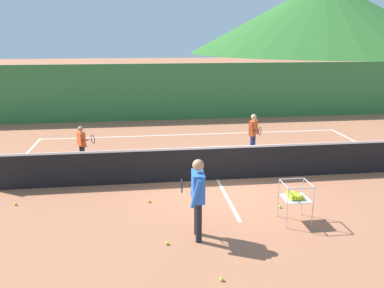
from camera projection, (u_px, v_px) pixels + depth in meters
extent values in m
plane|color=#A86647|center=(217.00, 180.00, 11.12)|extent=(120.00, 120.00, 0.00)
cube|color=white|center=(193.00, 134.00, 16.16)|extent=(12.05, 0.08, 0.01)
cube|color=white|center=(217.00, 180.00, 11.12)|extent=(0.08, 5.27, 0.01)
cube|color=black|center=(218.00, 164.00, 11.00)|extent=(11.83, 0.02, 0.92)
cube|color=white|center=(218.00, 148.00, 10.87)|extent=(11.83, 0.03, 0.06)
cylinder|color=black|center=(199.00, 223.00, 7.70)|extent=(0.12, 0.12, 0.82)
cylinder|color=black|center=(197.00, 216.00, 8.00)|extent=(0.12, 0.12, 0.82)
cube|color=blue|center=(198.00, 186.00, 7.66)|extent=(0.25, 0.50, 0.57)
sphere|color=tan|center=(198.00, 165.00, 7.54)|extent=(0.23, 0.23, 0.23)
cylinder|color=blue|center=(196.00, 194.00, 7.39)|extent=(0.23, 0.10, 0.56)
cylinder|color=blue|center=(195.00, 183.00, 7.94)|extent=(0.17, 0.09, 0.56)
torus|color=#262628|center=(182.00, 186.00, 7.92)|extent=(0.03, 0.29, 0.29)
cylinder|color=black|center=(194.00, 185.00, 7.95)|extent=(0.22, 0.04, 0.03)
cylinder|color=black|center=(81.00, 153.00, 12.57)|extent=(0.09, 0.09, 0.60)
cylinder|color=black|center=(84.00, 155.00, 12.39)|extent=(0.09, 0.09, 0.60)
cube|color=#E55926|center=(81.00, 139.00, 12.34)|extent=(0.31, 0.39, 0.42)
sphere|color=tan|center=(80.00, 129.00, 12.26)|extent=(0.16, 0.16, 0.16)
cylinder|color=#E55926|center=(80.00, 138.00, 12.54)|extent=(0.17, 0.13, 0.41)
cylinder|color=#E55926|center=(85.00, 141.00, 12.21)|extent=(0.14, 0.11, 0.41)
torus|color=#262628|center=(93.00, 139.00, 12.35)|extent=(0.16, 0.27, 0.29)
cylinder|color=black|center=(85.00, 140.00, 12.22)|extent=(0.21, 0.13, 0.03)
cylinder|color=navy|center=(254.00, 143.00, 13.59)|extent=(0.10, 0.10, 0.68)
cylinder|color=navy|center=(251.00, 145.00, 13.36)|extent=(0.10, 0.10, 0.68)
cube|color=#E55926|center=(253.00, 127.00, 13.32)|extent=(0.38, 0.44, 0.48)
sphere|color=#DBAD84|center=(254.00, 117.00, 13.22)|extent=(0.19, 0.19, 0.19)
cylinder|color=#E55926|center=(257.00, 127.00, 13.50)|extent=(0.19, 0.16, 0.47)
cylinder|color=#E55926|center=(252.00, 130.00, 13.11)|extent=(0.16, 0.14, 0.47)
torus|color=#262628|center=(260.00, 131.00, 13.00)|extent=(0.18, 0.25, 0.29)
cylinder|color=black|center=(253.00, 130.00, 13.10)|extent=(0.20, 0.15, 0.03)
cylinder|color=#B7B7BC|center=(278.00, 198.00, 8.76)|extent=(0.02, 0.02, 0.89)
cylinder|color=#B7B7BC|center=(302.00, 197.00, 8.83)|extent=(0.02, 0.02, 0.89)
cylinder|color=#B7B7BC|center=(287.00, 209.00, 8.23)|extent=(0.02, 0.02, 0.89)
cylinder|color=#B7B7BC|center=(313.00, 207.00, 8.30)|extent=(0.02, 0.02, 0.89)
cube|color=#B7B7BC|center=(295.00, 198.00, 8.50)|extent=(0.56, 0.56, 0.01)
cube|color=#B7B7BC|center=(292.00, 179.00, 8.68)|extent=(0.56, 0.02, 0.02)
cube|color=#B7B7BC|center=(302.00, 188.00, 8.14)|extent=(0.56, 0.02, 0.02)
cube|color=#B7B7BC|center=(284.00, 184.00, 8.37)|extent=(0.02, 0.56, 0.02)
cube|color=#B7B7BC|center=(309.00, 183.00, 8.44)|extent=(0.02, 0.56, 0.02)
sphere|color=yellow|center=(292.00, 199.00, 8.35)|extent=(0.07, 0.07, 0.07)
sphere|color=yellow|center=(291.00, 198.00, 8.41)|extent=(0.07, 0.07, 0.07)
sphere|color=yellow|center=(290.00, 197.00, 8.47)|extent=(0.07, 0.07, 0.07)
sphere|color=yellow|center=(289.00, 196.00, 8.53)|extent=(0.07, 0.07, 0.07)
sphere|color=yellow|center=(288.00, 195.00, 8.60)|extent=(0.07, 0.07, 0.07)
sphere|color=yellow|center=(295.00, 199.00, 8.36)|extent=(0.07, 0.07, 0.07)
sphere|color=yellow|center=(294.00, 198.00, 8.43)|extent=(0.07, 0.07, 0.07)
sphere|color=yellow|center=(293.00, 197.00, 8.48)|extent=(0.07, 0.07, 0.07)
sphere|color=yellow|center=(292.00, 196.00, 8.54)|extent=(0.07, 0.07, 0.07)
sphere|color=yellow|center=(291.00, 194.00, 8.60)|extent=(0.07, 0.07, 0.07)
sphere|color=yellow|center=(298.00, 199.00, 8.37)|extent=(0.07, 0.07, 0.07)
sphere|color=yellow|center=(297.00, 198.00, 8.43)|extent=(0.07, 0.07, 0.07)
sphere|color=yellow|center=(295.00, 197.00, 8.50)|extent=(0.07, 0.07, 0.07)
sphere|color=yellow|center=(294.00, 195.00, 8.55)|extent=(0.07, 0.07, 0.07)
sphere|color=yellow|center=(293.00, 194.00, 8.62)|extent=(0.07, 0.07, 0.07)
sphere|color=yellow|center=(300.00, 199.00, 8.38)|extent=(0.07, 0.07, 0.07)
sphere|color=yellow|center=(300.00, 198.00, 8.44)|extent=(0.07, 0.07, 0.07)
sphere|color=yellow|center=(299.00, 196.00, 8.50)|extent=(0.07, 0.07, 0.07)
sphere|color=yellow|center=(297.00, 195.00, 8.56)|extent=(0.07, 0.07, 0.07)
sphere|color=yellow|center=(296.00, 194.00, 8.63)|extent=(0.07, 0.07, 0.07)
sphere|color=yellow|center=(304.00, 199.00, 8.39)|extent=(0.07, 0.07, 0.07)
sphere|color=yellow|center=(303.00, 197.00, 8.45)|extent=(0.07, 0.07, 0.07)
sphere|color=yellow|center=(301.00, 196.00, 8.51)|extent=(0.07, 0.07, 0.07)
sphere|color=yellow|center=(300.00, 195.00, 8.57)|extent=(0.07, 0.07, 0.07)
sphere|color=yellow|center=(299.00, 194.00, 8.64)|extent=(0.07, 0.07, 0.07)
sphere|color=yellow|center=(292.00, 197.00, 8.34)|extent=(0.07, 0.07, 0.07)
sphere|color=yellow|center=(291.00, 196.00, 8.40)|extent=(0.07, 0.07, 0.07)
sphere|color=yellow|center=(290.00, 195.00, 8.46)|extent=(0.07, 0.07, 0.07)
sphere|color=yellow|center=(289.00, 194.00, 8.52)|extent=(0.07, 0.07, 0.07)
sphere|color=yellow|center=(288.00, 192.00, 8.58)|extent=(0.07, 0.07, 0.07)
sphere|color=yellow|center=(295.00, 197.00, 8.34)|extent=(0.07, 0.07, 0.07)
sphere|color=yellow|center=(294.00, 196.00, 8.40)|extent=(0.07, 0.07, 0.07)
sphere|color=yellow|center=(293.00, 194.00, 8.46)|extent=(0.07, 0.07, 0.07)
sphere|color=yellow|center=(292.00, 193.00, 8.53)|extent=(0.07, 0.07, 0.07)
sphere|color=yellow|center=(291.00, 192.00, 8.59)|extent=(0.07, 0.07, 0.07)
sphere|color=yellow|center=(298.00, 197.00, 8.35)|extent=(0.07, 0.07, 0.07)
sphere|color=yellow|center=(297.00, 195.00, 8.41)|extent=(0.07, 0.07, 0.07)
sphere|color=yellow|center=(296.00, 194.00, 8.48)|extent=(0.07, 0.07, 0.07)
sphere|color=yellow|center=(295.00, 193.00, 8.54)|extent=(0.07, 0.07, 0.07)
sphere|color=yellow|center=(293.00, 192.00, 8.60)|extent=(0.07, 0.07, 0.07)
sphere|color=yellow|center=(301.00, 196.00, 8.36)|extent=(0.07, 0.07, 0.07)
sphere|color=yellow|center=(300.00, 195.00, 8.42)|extent=(0.07, 0.07, 0.07)
sphere|color=yellow|center=(280.00, 207.00, 9.31)|extent=(0.07, 0.07, 0.07)
sphere|color=yellow|center=(167.00, 243.00, 7.68)|extent=(0.07, 0.07, 0.07)
sphere|color=yellow|center=(149.00, 201.00, 9.62)|extent=(0.07, 0.07, 0.07)
sphere|color=yellow|center=(16.00, 204.00, 9.45)|extent=(0.07, 0.07, 0.07)
sphere|color=yellow|center=(222.00, 279.00, 6.55)|extent=(0.07, 0.07, 0.07)
cube|color=#33753D|center=(184.00, 92.00, 18.71)|extent=(26.51, 0.08, 2.65)
cone|color=#2D6628|center=(323.00, 17.00, 85.14)|extent=(57.39, 57.39, 15.19)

